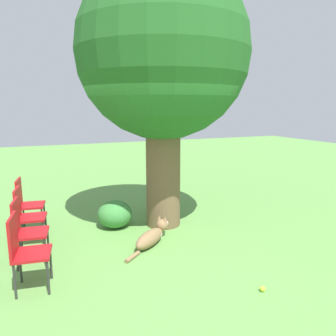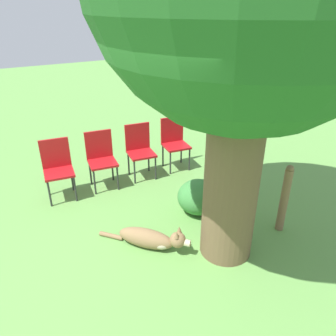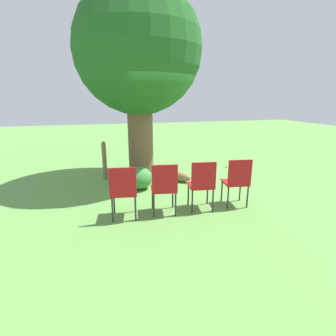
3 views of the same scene
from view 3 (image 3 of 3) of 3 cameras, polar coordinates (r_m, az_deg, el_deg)
The scene contains 10 objects.
ground_plane at distance 6.78m, azimuth 1.71°, elevation -2.25°, with size 30.00×30.00×0.00m, color #609947.
oak_tree at distance 6.70m, azimuth -6.51°, elevation 23.68°, with size 2.98×2.98×4.59m.
dog at distance 6.58m, azimuth 1.58°, elevation -1.57°, with size 1.00×0.87×0.37m.
fence_post at distance 6.76m, azimuth -13.67°, elevation 1.62°, with size 0.11×0.11×0.98m.
red_chair_0 at distance 5.07m, azimuth 14.80°, elevation -2.42°, with size 0.48×0.49×0.94m.
red_chair_1 at distance 4.78m, azimuth 7.40°, elevation -3.13°, with size 0.48×0.49×0.94m.
red_chair_2 at distance 4.57m, azimuth -0.85°, elevation -3.86°, with size 0.48×0.49×0.94m.
red_chair_3 at distance 4.46m, azimuth -9.68°, elevation -4.55°, with size 0.48×0.49×0.94m.
tennis_ball at distance 7.94m, azimuth 12.61°, elevation 0.25°, with size 0.07×0.07×0.07m.
low_shrub at distance 6.00m, azimuth -6.39°, elevation -2.17°, with size 0.62×0.62×0.50m.
Camera 3 is at (-6.19, 1.88, 2.03)m, focal length 28.00 mm.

